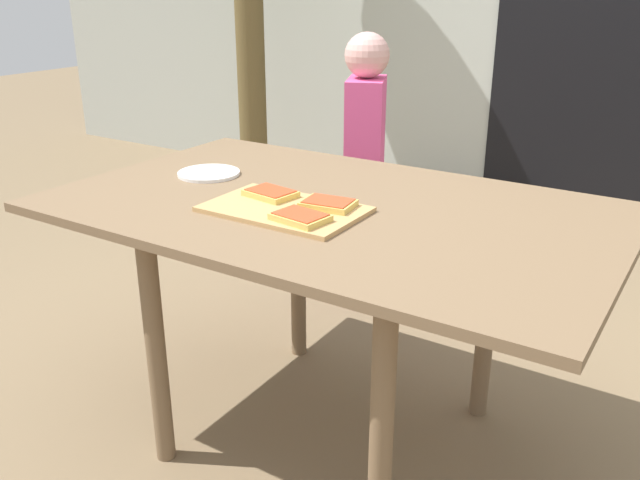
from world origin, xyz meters
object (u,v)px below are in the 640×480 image
dining_table (331,233)px  cutting_board (284,209)px  pizza_slice_far_left (271,193)px  plate_white_left (209,173)px  pizza_slice_near_right (300,217)px  pizza_slice_far_right (328,204)px  child_left (365,155)px

dining_table → cutting_board: 0.16m
pizza_slice_far_left → plate_white_left: (-0.31, 0.10, -0.02)m
dining_table → plate_white_left: 0.47m
dining_table → plate_white_left: bearing=175.0°
cutting_board → plate_white_left: cutting_board is taller
pizza_slice_far_left → plate_white_left: size_ratio=0.76×
pizza_slice_near_right → pizza_slice_far_left: bearing=146.3°
pizza_slice_far_left → plate_white_left: 0.33m
pizza_slice_far_right → child_left: (-0.39, 0.90, -0.12)m
pizza_slice_far_left → plate_white_left: pizza_slice_far_left is taller
pizza_slice_far_left → pizza_slice_near_right: bearing=-33.7°
pizza_slice_near_right → child_left: size_ratio=0.13×
dining_table → cutting_board: (-0.07, -0.12, 0.09)m
pizza_slice_far_right → pizza_slice_far_left: size_ratio=0.99×
dining_table → pizza_slice_far_left: size_ratio=10.39×
pizza_slice_far_left → child_left: 0.94m
pizza_slice_far_right → child_left: 0.99m
plate_white_left → pizza_slice_far_left: bearing=-18.5°
pizza_slice_near_right → child_left: (-0.38, 1.03, -0.12)m
pizza_slice_near_right → pizza_slice_far_right: 0.12m
pizza_slice_far_left → child_left: bearing=103.0°
pizza_slice_far_right → plate_white_left: (-0.49, 0.10, -0.02)m
cutting_board → pizza_slice_far_left: 0.10m
pizza_slice_far_right → child_left: size_ratio=0.13×
pizza_slice_far_right → pizza_slice_far_left: same height
pizza_slice_far_right → child_left: child_left is taller
cutting_board → plate_white_left: (-0.39, 0.16, -0.00)m
dining_table → child_left: size_ratio=1.35×
cutting_board → pizza_slice_far_right: (0.09, 0.06, 0.01)m
pizza_slice_near_right → pizza_slice_far_left: size_ratio=1.00×
cutting_board → pizza_slice_near_right: 0.11m
pizza_slice_near_right → cutting_board: bearing=145.6°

